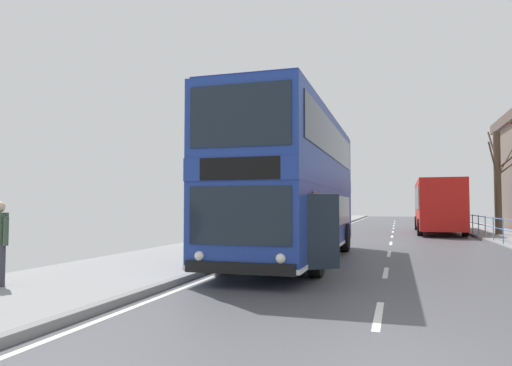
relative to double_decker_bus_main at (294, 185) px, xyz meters
name	(u,v)px	position (x,y,z in m)	size (l,w,h in m)	color
ground	(299,362)	(2.02, -9.16, -2.30)	(15.80, 140.00, 0.20)	#48484E
double_decker_bus_main	(294,185)	(0.00, 0.00, 0.00)	(3.18, 10.65, 4.47)	navy
background_bus_far_lane	(437,205)	(5.46, 17.14, -0.59)	(2.72, 10.47, 3.20)	red
bare_tree_far_00	(498,180)	(8.31, 13.87, 0.75)	(2.25, 2.60, 5.75)	#4C3D2D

